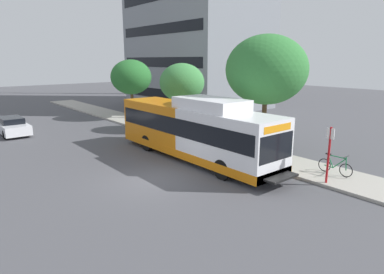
{
  "coord_description": "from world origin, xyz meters",
  "views": [
    {
      "loc": [
        -8.08,
        -12.81,
        5.64
      ],
      "look_at": [
        2.91,
        0.57,
        1.6
      ],
      "focal_mm": 31.07,
      "sensor_mm": 36.0,
      "label": 1
    }
  ],
  "objects_px": {
    "street_tree_mid_block": "(182,83)",
    "bicycle_parked": "(335,166)",
    "street_tree_near_stop": "(266,70)",
    "parked_car_far_lane": "(12,126)",
    "transit_bus": "(194,130)",
    "bus_stop_sign_pole": "(329,151)",
    "street_tree_far_block": "(131,77)"
  },
  "relations": [
    {
      "from": "street_tree_near_stop",
      "to": "parked_car_far_lane",
      "type": "height_order",
      "value": "street_tree_near_stop"
    },
    {
      "from": "street_tree_near_stop",
      "to": "parked_car_far_lane",
      "type": "distance_m",
      "value": 19.52
    },
    {
      "from": "bus_stop_sign_pole",
      "to": "bicycle_parked",
      "type": "relative_size",
      "value": 1.48
    },
    {
      "from": "transit_bus",
      "to": "bicycle_parked",
      "type": "xyz_separation_m",
      "value": [
        3.39,
        -6.76,
        -1.14
      ]
    },
    {
      "from": "transit_bus",
      "to": "bus_stop_sign_pole",
      "type": "xyz_separation_m",
      "value": [
        1.98,
        -7.1,
        -0.05
      ]
    },
    {
      "from": "street_tree_mid_block",
      "to": "street_tree_far_block",
      "type": "bearing_deg",
      "value": 92.69
    },
    {
      "from": "street_tree_near_stop",
      "to": "street_tree_mid_block",
      "type": "distance_m",
      "value": 8.67
    },
    {
      "from": "bus_stop_sign_pole",
      "to": "bicycle_parked",
      "type": "xyz_separation_m",
      "value": [
        1.41,
        0.34,
        -1.09
      ]
    },
    {
      "from": "street_tree_near_stop",
      "to": "street_tree_far_block",
      "type": "distance_m",
      "value": 16.06
    },
    {
      "from": "bicycle_parked",
      "to": "street_tree_near_stop",
      "type": "xyz_separation_m",
      "value": [
        0.44,
        4.84,
        4.5
      ]
    },
    {
      "from": "bus_stop_sign_pole",
      "to": "street_tree_far_block",
      "type": "distance_m",
      "value": 21.43
    },
    {
      "from": "bicycle_parked",
      "to": "street_tree_mid_block",
      "type": "bearing_deg",
      "value": 86.17
    },
    {
      "from": "street_tree_mid_block",
      "to": "parked_car_far_lane",
      "type": "bearing_deg",
      "value": 146.57
    },
    {
      "from": "bicycle_parked",
      "to": "street_tree_near_stop",
      "type": "relative_size",
      "value": 0.25
    },
    {
      "from": "street_tree_mid_block",
      "to": "bicycle_parked",
      "type": "bearing_deg",
      "value": -93.83
    },
    {
      "from": "bus_stop_sign_pole",
      "to": "bicycle_parked",
      "type": "bearing_deg",
      "value": 13.72
    },
    {
      "from": "street_tree_near_stop",
      "to": "bus_stop_sign_pole",
      "type": "bearing_deg",
      "value": -109.69
    },
    {
      "from": "street_tree_near_stop",
      "to": "street_tree_far_block",
      "type": "relative_size",
      "value": 1.25
    },
    {
      "from": "transit_bus",
      "to": "bicycle_parked",
      "type": "distance_m",
      "value": 7.65
    },
    {
      "from": "transit_bus",
      "to": "street_tree_mid_block",
      "type": "height_order",
      "value": "street_tree_mid_block"
    },
    {
      "from": "bicycle_parked",
      "to": "street_tree_far_block",
      "type": "xyz_separation_m",
      "value": [
        0.55,
        20.87,
        3.46
      ]
    },
    {
      "from": "transit_bus",
      "to": "street_tree_mid_block",
      "type": "distance_m",
      "value": 8.21
    },
    {
      "from": "bicycle_parked",
      "to": "street_tree_mid_block",
      "type": "relative_size",
      "value": 0.34
    },
    {
      "from": "transit_bus",
      "to": "bus_stop_sign_pole",
      "type": "height_order",
      "value": "transit_bus"
    },
    {
      "from": "transit_bus",
      "to": "street_tree_mid_block",
      "type": "bearing_deg",
      "value": 57.19
    },
    {
      "from": "bicycle_parked",
      "to": "street_tree_far_block",
      "type": "distance_m",
      "value": 21.16
    },
    {
      "from": "bus_stop_sign_pole",
      "to": "parked_car_far_lane",
      "type": "relative_size",
      "value": 0.58
    },
    {
      "from": "street_tree_far_block",
      "to": "parked_car_far_lane",
      "type": "bearing_deg",
      "value": -178.93
    },
    {
      "from": "street_tree_mid_block",
      "to": "street_tree_far_block",
      "type": "height_order",
      "value": "street_tree_far_block"
    },
    {
      "from": "street_tree_mid_block",
      "to": "street_tree_far_block",
      "type": "distance_m",
      "value": 7.46
    },
    {
      "from": "transit_bus",
      "to": "street_tree_near_stop",
      "type": "xyz_separation_m",
      "value": [
        3.84,
        -1.92,
        3.36
      ]
    },
    {
      "from": "street_tree_near_stop",
      "to": "street_tree_far_block",
      "type": "xyz_separation_m",
      "value": [
        0.1,
        16.03,
        -1.04
      ]
    }
  ]
}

